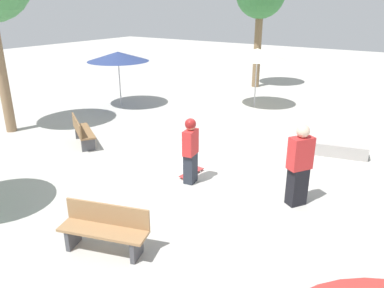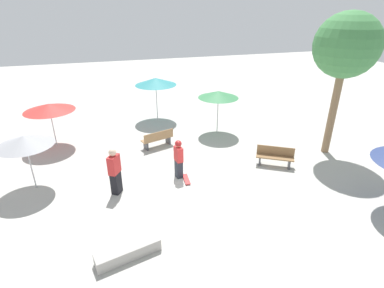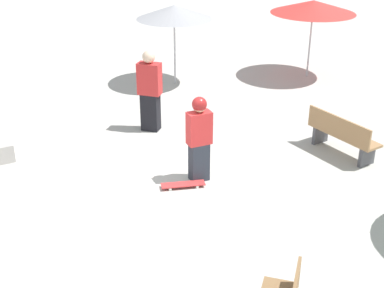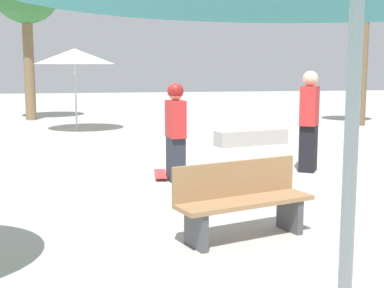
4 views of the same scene
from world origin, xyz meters
name	(u,v)px [view 4 (image 4 of 4)]	position (x,y,z in m)	size (l,w,h in m)	color
ground_plane	(134,171)	(0.00, 0.00, 0.00)	(60.00, 60.00, 0.00)	#B2AFA8
skater_main	(176,129)	(-0.96, -0.62, 0.88)	(0.47, 0.31, 1.64)	#282D38
skateboard	(160,174)	(-0.60, -0.41, 0.06)	(0.81, 0.27, 0.07)	red
concrete_ledge	(251,138)	(2.81, -3.08, 0.18)	(0.87, 1.89, 0.37)	#A8A39E
bench_near	(242,200)	(-4.04, -0.88, 0.43)	(0.91, 1.66, 0.85)	#47474C
shade_umbrella_cream	(75,56)	(6.56, 1.18, 2.20)	(2.35, 2.35, 2.43)	#B7B7BC
bystander_watching	(309,122)	(-0.55, -3.14, 0.91)	(0.57, 0.50, 1.83)	black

